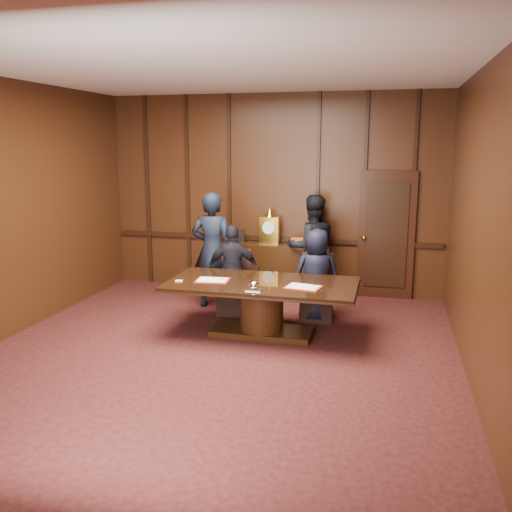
{
  "coord_description": "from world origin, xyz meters",
  "views": [
    {
      "loc": [
        2.05,
        -5.95,
        2.63
      ],
      "look_at": [
        0.2,
        1.45,
        1.05
      ],
      "focal_mm": 38.0,
      "sensor_mm": 36.0,
      "label": 1
    }
  ],
  "objects": [
    {
      "name": "notepad",
      "position": [
        -0.75,
        0.86,
        0.77
      ],
      "size": [
        0.11,
        0.09,
        0.01
      ],
      "primitive_type": "cube",
      "rotation": [
        0.0,
        0.0,
        0.21
      ],
      "color": "#F6CD78",
      "rests_on": "conference_table"
    },
    {
      "name": "signatory_left",
      "position": [
        -0.27,
        1.9,
        0.71
      ],
      "size": [
        0.88,
        0.49,
        1.42
      ],
      "primitive_type": "imported",
      "rotation": [
        0.0,
        0.0,
        3.32
      ],
      "color": "black",
      "rests_on": "ground"
    },
    {
      "name": "folder_right",
      "position": [
        0.98,
        0.94,
        0.77
      ],
      "size": [
        0.51,
        0.4,
        0.02
      ],
      "rotation": [
        0.0,
        0.0,
        -0.17
      ],
      "color": "#B11D10",
      "rests_on": "conference_table"
    },
    {
      "name": "inkstand",
      "position": [
        0.38,
        0.65,
        0.81
      ],
      "size": [
        0.2,
        0.14,
        0.12
      ],
      "color": "white",
      "rests_on": "conference_table"
    },
    {
      "name": "room",
      "position": [
        0.07,
        0.14,
        1.72
      ],
      "size": [
        7.0,
        7.04,
        3.5
      ],
      "color": "black",
      "rests_on": "ground"
    },
    {
      "name": "witness_left",
      "position": [
        -0.71,
        2.2,
        0.95
      ],
      "size": [
        0.7,
        0.47,
        1.89
      ],
      "primitive_type": "imported",
      "rotation": [
        0.0,
        0.0,
        3.17
      ],
      "color": "black",
      "rests_on": "ground"
    },
    {
      "name": "witness_right",
      "position": [
        0.78,
        3.1,
        0.9
      ],
      "size": [
        1.06,
        0.94,
        1.8
      ],
      "primitive_type": "imported",
      "rotation": [
        0.0,
        0.0,
        3.5
      ],
      "color": "black",
      "rests_on": "ground"
    },
    {
      "name": "chair_left",
      "position": [
        -0.28,
        1.98,
        0.29
      ],
      "size": [
        0.52,
        0.52,
        0.99
      ],
      "rotation": [
        0.0,
        0.0,
        0.1
      ],
      "color": "black",
      "rests_on": "ground"
    },
    {
      "name": "signatory_right",
      "position": [
        1.03,
        1.9,
        0.71
      ],
      "size": [
        0.78,
        0.6,
        1.41
      ],
      "primitive_type": "imported",
      "rotation": [
        0.0,
        0.0,
        3.37
      ],
      "color": "black",
      "rests_on": "ground"
    },
    {
      "name": "chair_right",
      "position": [
        1.02,
        1.98,
        0.29
      ],
      "size": [
        0.52,
        0.52,
        0.99
      ],
      "rotation": [
        0.0,
        0.0,
        0.09
      ],
      "color": "black",
      "rests_on": "ground"
    },
    {
      "name": "folder_left",
      "position": [
        -0.31,
        1.01,
        0.77
      ],
      "size": [
        0.49,
        0.38,
        0.02
      ],
      "rotation": [
        0.0,
        0.0,
        0.1
      ],
      "color": "#B11D10",
      "rests_on": "conference_table"
    },
    {
      "name": "sideboard",
      "position": [
        0.0,
        3.26,
        0.49
      ],
      "size": [
        1.6,
        0.45,
        1.54
      ],
      "color": "black",
      "rests_on": "ground"
    },
    {
      "name": "conference_table",
      "position": [
        0.38,
        1.1,
        0.51
      ],
      "size": [
        2.62,
        1.32,
        0.76
      ],
      "color": "black",
      "rests_on": "ground"
    }
  ]
}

